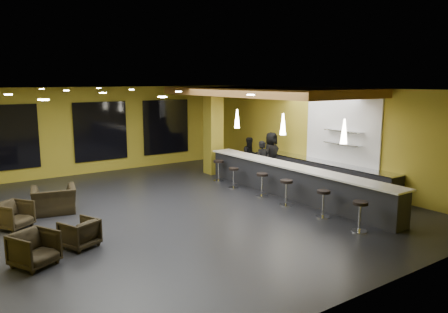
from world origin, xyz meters
TOP-DOWN VIEW (x-y plane):
  - floor at (0.00, 0.00)m, footprint 12.00×13.00m
  - ceiling at (0.00, 0.00)m, footprint 12.00×13.00m
  - wall_back at (0.00, 6.55)m, footprint 12.00×0.10m
  - wall_front at (0.00, -6.55)m, footprint 12.00×0.10m
  - wall_right at (6.05, 0.00)m, footprint 0.10×13.00m
  - wood_soffit at (4.00, 1.00)m, footprint 3.60×8.00m
  - window_left at (-3.50, 6.44)m, footprint 2.20×0.06m
  - window_center at (0.00, 6.44)m, footprint 2.20×0.06m
  - window_right at (3.00, 6.44)m, footprint 2.20×0.06m
  - tile_backsplash at (5.96, -1.00)m, footprint 0.06×3.20m
  - bar_counter at (3.65, -1.00)m, footprint 0.60×8.00m
  - bar_top at (3.65, -1.00)m, footprint 0.78×8.10m
  - prep_counter at (5.65, -0.50)m, footprint 0.70×6.00m
  - prep_top at (5.65, -0.50)m, footprint 0.72×6.00m
  - wall_shelf_lower at (5.82, -1.20)m, footprint 0.30×1.50m
  - wall_shelf_upper at (5.82, -1.20)m, footprint 0.30×1.50m
  - column at (3.65, 3.60)m, footprint 0.60×0.60m
  - pendant_0 at (3.65, -3.00)m, footprint 0.20×0.20m
  - pendant_1 at (3.65, -0.50)m, footprint 0.20×0.20m
  - pendant_2 at (3.65, 2.00)m, footprint 0.20×0.20m
  - staff_a at (4.34, 1.31)m, footprint 0.57×0.38m
  - staff_b at (4.80, 2.64)m, footprint 0.86×0.75m
  - staff_c at (5.20, 1.82)m, footprint 0.99×0.81m
  - armchair_a at (-4.40, -1.86)m, footprint 1.05×1.06m
  - armchair_b at (-3.33, -1.36)m, footprint 0.93×0.94m
  - armchair_c at (-4.32, 0.89)m, footprint 1.06×1.06m
  - armchair_d at (-3.13, 1.66)m, footprint 1.37×1.26m
  - bar_stool_0 at (2.73, -4.37)m, footprint 0.40×0.40m
  - bar_stool_1 at (2.87, -3.04)m, footprint 0.39×0.39m
  - bar_stool_2 at (2.86, -1.57)m, footprint 0.40×0.40m
  - bar_stool_3 at (2.92, -0.35)m, footprint 0.39×0.39m
  - bar_stool_4 at (2.84, 1.10)m, footprint 0.37×0.37m
  - bar_stool_5 at (3.00, 2.27)m, footprint 0.41×0.41m

SIDE VIEW (x-z plane):
  - floor at x=0.00m, z-range -0.10..0.00m
  - armchair_b at x=-3.33m, z-range 0.00..0.66m
  - armchair_c at x=-4.32m, z-range 0.00..0.70m
  - armchair_a at x=-4.40m, z-range 0.00..0.73m
  - armchair_d at x=-3.13m, z-range 0.00..0.77m
  - prep_counter at x=5.65m, z-range 0.00..0.86m
  - bar_stool_4 at x=2.84m, z-range 0.10..0.83m
  - bar_stool_1 at x=2.87m, z-range 0.11..0.88m
  - bar_stool_3 at x=2.92m, z-range 0.11..0.88m
  - bar_counter at x=3.65m, z-range 0.00..1.00m
  - bar_stool_0 at x=2.73m, z-range 0.11..0.90m
  - bar_stool_2 at x=2.86m, z-range 0.11..0.90m
  - bar_stool_5 at x=3.00m, z-range 0.11..0.91m
  - staff_b at x=4.80m, z-range 0.00..1.49m
  - staff_a at x=4.34m, z-range 0.00..1.53m
  - staff_c at x=5.20m, z-range 0.00..1.76m
  - prep_top at x=5.65m, z-range 0.87..0.90m
  - bar_top at x=3.65m, z-range 1.00..1.05m
  - wall_shelf_lower at x=5.82m, z-range 1.59..1.61m
  - window_left at x=-3.50m, z-range 0.50..2.90m
  - window_center at x=0.00m, z-range 0.50..2.90m
  - window_right at x=3.00m, z-range 0.50..2.90m
  - wall_back at x=0.00m, z-range 0.00..3.50m
  - wall_front at x=0.00m, z-range 0.00..3.50m
  - wall_right at x=6.05m, z-range 0.00..3.50m
  - column at x=3.65m, z-range 0.00..3.50m
  - tile_backsplash at x=5.96m, z-range 0.80..3.20m
  - wall_shelf_upper at x=5.82m, z-range 2.03..2.06m
  - pendant_0 at x=3.65m, z-range 2.00..2.70m
  - pendant_1 at x=3.65m, z-range 2.00..2.70m
  - pendant_2 at x=3.65m, z-range 2.00..2.70m
  - wood_soffit at x=4.00m, z-range 3.22..3.50m
  - ceiling at x=0.00m, z-range 3.50..3.60m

